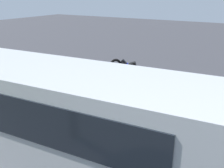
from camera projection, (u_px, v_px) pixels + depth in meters
The scene contains 15 objects.
ground_plane at pixel (119, 108), 12.09m from camera, with size 80.00×80.00×0.00m, color #38383D.
tour_bus at pixel (22, 115), 7.74m from camera, with size 11.58×3.30×3.25m.
spectator_far_left at pixel (147, 118), 8.93m from camera, with size 0.57×0.33×1.72m.
spectator_left at pixel (118, 108), 9.59m from camera, with size 0.58×0.37×1.78m.
spectator_centre at pixel (86, 105), 10.04m from camera, with size 0.57×0.38×1.68m.
spectator_right at pixel (71, 99), 10.64m from camera, with size 0.58×0.34×1.67m.
spectator_far_right at pixel (48, 93), 11.09m from camera, with size 0.57×0.39×1.72m.
parked_motorcycle_silver at pixel (90, 129), 9.29m from camera, with size 2.05×0.61×0.99m.
parked_motorcycle_dark at pixel (180, 149), 8.10m from camera, with size 2.05×0.58×0.99m.
stunt_motorcycle at pixel (129, 70), 14.33m from camera, with size 1.83×1.10×1.78m.
traffic_cone at pixel (169, 95), 12.86m from camera, with size 0.34×0.34×0.63m.
bay_line_b at pixel (188, 124), 10.62m from camera, with size 0.18×4.28×0.01m.
bay_line_c at pixel (128, 109), 11.98m from camera, with size 0.18×4.47×0.01m.
bay_line_d at pixel (80, 97), 13.34m from camera, with size 0.18×4.20×0.01m.
bay_line_e at pixel (40, 88), 14.69m from camera, with size 0.17×3.97×0.01m.
Camera 1 is at (-5.41, 9.61, 5.09)m, focal length 41.74 mm.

